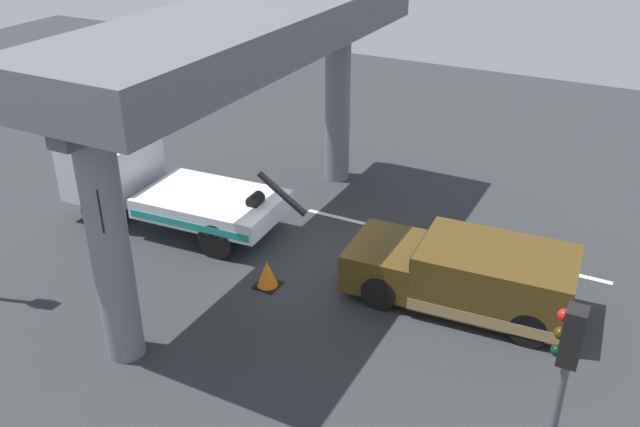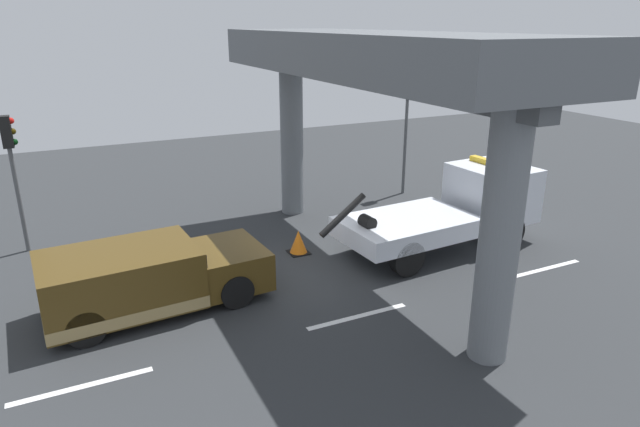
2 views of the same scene
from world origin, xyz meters
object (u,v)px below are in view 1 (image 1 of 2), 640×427
Objects in this scene: towed_van_green at (470,276)px; traffic_cone_orange at (267,274)px; traffic_light_far at (105,236)px; traffic_light_near at (563,373)px; tow_truck_white at (153,183)px.

towed_van_green is 7.54× the size of traffic_cone_orange.
towed_van_green is at bearing -138.09° from traffic_light_far.
traffic_light_far is at bearing 41.91° from towed_van_green.
towed_van_green is 1.32× the size of traffic_light_far.
traffic_light_near reaches higher than traffic_cone_orange.
towed_van_green is 6.27m from traffic_light_near.
tow_truck_white is 6.45m from traffic_light_far.
traffic_light_near is 5.76× the size of traffic_cone_orange.
traffic_light_far is (-3.41, 5.19, 1.75)m from tow_truck_white.
tow_truck_white is 1.81× the size of traffic_light_far.
towed_van_green is at bearing -161.68° from traffic_cone_orange.
towed_van_green reaches higher than traffic_cone_orange.
traffic_cone_orange is at bearing 162.54° from tow_truck_white.
tow_truck_white is at bearing 0.34° from towed_van_green.
traffic_light_far is at bearing 71.47° from traffic_cone_orange.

